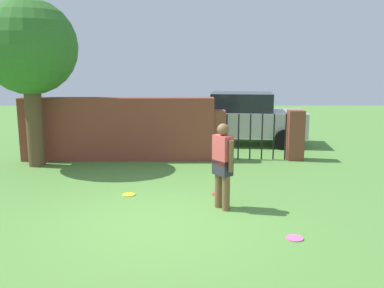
{
  "coord_description": "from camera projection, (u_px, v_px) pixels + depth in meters",
  "views": [
    {
      "loc": [
        0.51,
        -6.94,
        2.7
      ],
      "look_at": [
        0.56,
        1.88,
        1.0
      ],
      "focal_mm": 39.51,
      "sensor_mm": 36.0,
      "label": 1
    }
  ],
  "objects": [
    {
      "name": "ground_plane",
      "position": [
        160.0,
        221.0,
        7.32
      ],
      "size": [
        40.0,
        40.0,
        0.0
      ],
      "primitive_type": "plane",
      "color": "#568C3D"
    },
    {
      "name": "brick_wall",
      "position": [
        118.0,
        129.0,
        11.8
      ],
      "size": [
        5.36,
        0.5,
        1.75
      ],
      "primitive_type": "cube",
      "color": "brown",
      "rests_on": "ground"
    },
    {
      "name": "tree",
      "position": [
        29.0,
        49.0,
        10.71
      ],
      "size": [
        2.43,
        2.43,
        4.32
      ],
      "color": "brown",
      "rests_on": "ground"
    },
    {
      "name": "person",
      "position": [
        223.0,
        162.0,
        7.78
      ],
      "size": [
        0.39,
        0.45,
        1.62
      ],
      "rotation": [
        0.0,
        0.0,
        2.2
      ],
      "color": "brown",
      "rests_on": "ground"
    },
    {
      "name": "fence_gate",
      "position": [
        256.0,
        135.0,
        11.85
      ],
      "size": [
        2.64,
        0.44,
        1.4
      ],
      "color": "brown",
      "rests_on": "ground"
    },
    {
      "name": "car",
      "position": [
        241.0,
        118.0,
        14.16
      ],
      "size": [
        4.37,
        2.29,
        1.72
      ],
      "rotation": [
        0.0,
        0.0,
        -0.11
      ],
      "color": "#B7B7BC",
      "rests_on": "ground"
    },
    {
      "name": "frisbee_pink",
      "position": [
        295.0,
        238.0,
        6.59
      ],
      "size": [
        0.27,
        0.27,
        0.02
      ],
      "primitive_type": "cylinder",
      "color": "pink",
      "rests_on": "ground"
    },
    {
      "name": "frisbee_red",
      "position": [
        218.0,
        194.0,
        8.79
      ],
      "size": [
        0.27,
        0.27,
        0.02
      ],
      "primitive_type": "cylinder",
      "color": "red",
      "rests_on": "ground"
    },
    {
      "name": "frisbee_yellow",
      "position": [
        129.0,
        195.0,
        8.76
      ],
      "size": [
        0.27,
        0.27,
        0.02
      ],
      "primitive_type": "cylinder",
      "color": "yellow",
      "rests_on": "ground"
    }
  ]
}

